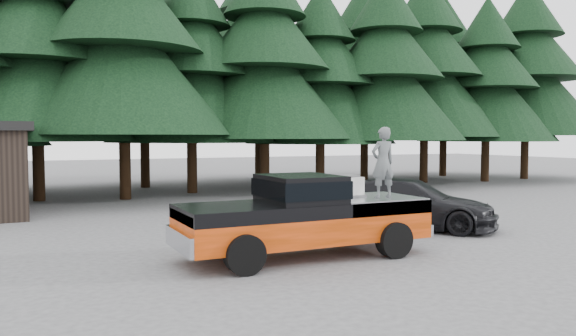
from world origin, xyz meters
name	(u,v)px	position (x,y,z in m)	size (l,w,h in m)	color
ground	(285,263)	(0.00, 0.00, 0.00)	(120.00, 120.00, 0.00)	#48484B
pickup_truck	(304,229)	(0.64, 0.30, 0.67)	(6.00, 2.04, 1.33)	#E04412
truck_cab	(300,188)	(0.54, 0.30, 1.62)	(1.66, 1.90, 0.59)	black
air_compressor	(346,187)	(1.90, 0.49, 1.56)	(0.68, 0.57, 0.47)	silver
man_on_bed	(383,162)	(2.60, -0.02, 2.18)	(0.62, 0.41, 1.70)	#585D5F
parked_car	(409,203)	(5.49, 2.64, 0.75)	(2.11, 5.19, 1.51)	black
treeline	(143,37)	(0.42, 17.20, 7.72)	(60.15, 16.05, 17.50)	black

